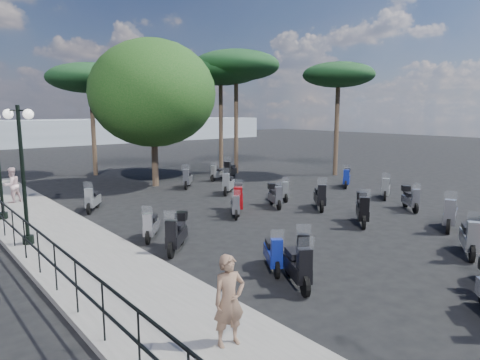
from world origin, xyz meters
TOP-DOWN VIEW (x-y plane):
  - ground at (0.00, 0.00)m, footprint 120.00×120.00m
  - sidewalk at (-6.50, 3.00)m, footprint 3.00×30.00m
  - railing at (-7.80, 2.80)m, footprint 0.04×26.04m
  - lamp_post_1 at (-7.43, 3.46)m, footprint 0.63×1.15m
  - woman at (-6.18, -4.82)m, footprint 0.64×0.49m
  - pedestrian_far at (-6.45, 10.25)m, footprint 0.92×0.83m
  - scooter_1 at (-2.95, -2.54)m, footprint 0.98×1.36m
  - scooter_2 at (-3.22, -3.64)m, footprint 0.99×1.58m
  - scooter_3 at (-4.08, 0.41)m, footprint 1.34×1.34m
  - scooter_4 at (-4.12, 1.94)m, footprint 1.05×1.27m
  - scooter_5 at (-4.12, 7.02)m, footprint 1.06×1.41m
  - scooter_8 at (-2.19, -2.88)m, footprint 1.31×1.21m
  - scooter_9 at (-0.18, 2.51)m, footprint 0.93×1.26m
  - scooter_10 at (0.40, 3.04)m, footprint 1.32×1.54m
  - scooter_12 at (2.19, -5.26)m, footprint 1.61×1.05m
  - scooter_13 at (2.73, -1.29)m, footprint 1.51×1.30m
  - scooter_14 at (3.43, 1.30)m, footprint 1.32×1.41m
  - scooter_15 at (2.49, 6.41)m, footprint 1.41×1.22m
  - scooter_16 at (1.81, 9.12)m, footprint 1.20×1.39m
  - scooter_19 at (6.21, -1.21)m, footprint 1.14×1.29m
  - scooter_20 at (2.26, 2.81)m, footprint 0.89×1.43m
  - scooter_21 at (3.45, 3.59)m, footprint 0.80×1.40m
  - scooter_22 at (4.56, 10.10)m, footprint 1.46×0.70m
  - scooter_25 at (4.51, -3.64)m, footprint 1.79×0.91m
  - scooter_26 at (7.56, 0.78)m, footprint 1.49×0.95m
  - scooter_27 at (8.65, 3.84)m, footprint 1.44×1.06m
  - scooter_28 at (5.30, 9.85)m, footprint 1.58×1.18m
  - broadleaf_tree at (0.80, 10.79)m, footprint 6.73×6.73m
  - pine_0 at (6.80, 12.74)m, footprint 5.48×5.48m
  - pine_1 at (7.37, 11.83)m, footprint 5.63×5.63m
  - pine_2 at (-0.27, 16.83)m, footprint 5.34×5.34m
  - pine_3 at (11.74, 7.06)m, footprint 4.50×4.50m
  - distant_hills at (0.00, 45.00)m, footprint 70.00×8.00m

SIDE VIEW (x-z plane):
  - ground at x=0.00m, z-range 0.00..0.00m
  - sidewalk at x=-6.50m, z-range 0.00..0.15m
  - scooter_9 at x=-0.18m, z-range -0.18..1.00m
  - scooter_21 at x=3.45m, z-range -0.18..1.01m
  - scooter_22 at x=4.56m, z-range -0.18..1.02m
  - scooter_4 at x=-4.12m, z-range -0.19..1.04m
  - scooter_1 at x=-2.95m, z-range -0.19..1.06m
  - scooter_26 at x=7.56m, z-range -0.20..1.12m
  - scooter_5 at x=-4.12m, z-range -0.20..1.12m
  - scooter_8 at x=-2.19m, z-range -0.20..1.13m
  - scooter_20 at x=2.26m, z-range -0.15..1.09m
  - scooter_19 at x=6.21m, z-range -0.15..1.10m
  - scooter_16 at x=1.81m, z-range -0.21..1.17m
  - scooter_2 at x=-3.22m, z-range -0.21..1.18m
  - scooter_15 at x=2.49m, z-range -0.21..1.19m
  - scooter_27 at x=8.65m, z-range -0.16..1.15m
  - scooter_12 at x=2.19m, z-range -0.22..1.22m
  - scooter_14 at x=3.43m, z-range -0.22..1.23m
  - scooter_28 at x=5.30m, z-range -0.23..1.25m
  - scooter_25 at x=4.51m, z-range -0.23..1.26m
  - scooter_3 at x=-4.08m, z-range -0.17..1.21m
  - scooter_13 at x=2.73m, z-range -0.18..1.27m
  - scooter_10 at x=0.40m, z-range -0.18..1.30m
  - railing at x=-7.80m, z-range 0.35..1.45m
  - pedestrian_far at x=-6.45m, z-range 0.15..1.69m
  - woman at x=-6.18m, z-range 0.15..1.74m
  - distant_hills at x=0.00m, z-range 0.00..3.00m
  - lamp_post_1 at x=-7.43m, z-range 0.44..4.57m
  - broadleaf_tree at x=0.80m, z-range 1.08..8.97m
  - pine_2 at x=-0.27m, z-range 2.57..9.63m
  - pine_3 at x=11.74m, z-range 2.73..9.85m
  - pine_0 at x=6.80m, z-range 2.84..10.51m
  - pine_1 at x=7.37m, z-range 2.97..10.95m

